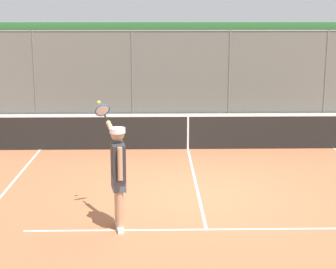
{
  "coord_description": "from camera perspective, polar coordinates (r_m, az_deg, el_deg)",
  "views": [
    {
      "loc": [
        0.86,
        10.76,
        3.72
      ],
      "look_at": [
        0.61,
        -1.16,
        1.05
      ],
      "focal_mm": 58.82,
      "sensor_mm": 36.0,
      "label": 1
    }
  ],
  "objects": [
    {
      "name": "fence_backdrop",
      "position": [
        20.19,
        1.25,
        6.79
      ],
      "size": [
        20.21,
        1.37,
        3.35
      ],
      "color": "slate",
      "rests_on": "ground"
    },
    {
      "name": "tennis_player",
      "position": [
        9.5,
        -5.22,
        -3.55
      ],
      "size": [
        0.66,
        1.41,
        2.11
      ],
      "rotation": [
        0.0,
        0.0,
        -1.39
      ],
      "color": "silver",
      "rests_on": "ground"
    },
    {
      "name": "court_line_markings",
      "position": [
        9.52,
        4.14,
        -10.39
      ],
      "size": [
        8.21,
        10.5,
        0.01
      ],
      "color": "white",
      "rests_on": "ground"
    },
    {
      "name": "tennis_net",
      "position": [
        15.12,
        2.08,
        0.3
      ],
      "size": [
        10.54,
        0.09,
        1.07
      ],
      "color": "#2D2D2D",
      "rests_on": "ground"
    },
    {
      "name": "ground_plane",
      "position": [
        11.41,
        3.2,
        -6.42
      ],
      "size": [
        60.0,
        60.0,
        0.0
      ],
      "primitive_type": "plane",
      "color": "#A8603D"
    }
  ]
}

